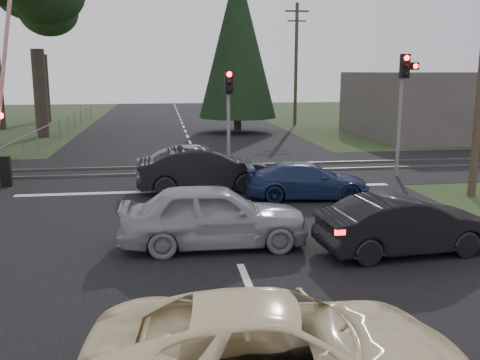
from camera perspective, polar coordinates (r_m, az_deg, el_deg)
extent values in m
plane|color=#273D1B|center=(10.85, 0.63, -10.48)|extent=(120.00, 120.00, 0.00)
cube|color=black|center=(20.40, -3.72, 0.03)|extent=(14.00, 100.00, 0.01)
cube|color=black|center=(22.36, -4.14, 1.05)|extent=(120.00, 8.00, 0.01)
cube|color=silver|center=(18.65, -3.27, -1.04)|extent=(13.00, 0.35, 0.00)
cube|color=#59544C|center=(21.57, -3.98, 0.78)|extent=(120.00, 0.12, 0.10)
cube|color=#59544C|center=(23.14, -4.28, 1.51)|extent=(120.00, 0.12, 0.10)
sphere|color=#FF0C07|center=(20.41, -24.21, 6.27)|extent=(0.22, 0.22, 0.22)
cube|color=black|center=(20.81, -23.72, 0.82)|extent=(0.35, 0.25, 1.10)
cube|color=red|center=(20.45, -23.97, 10.38)|extent=(1.16, 0.10, 5.93)
cylinder|color=slate|center=(21.64, 16.60, 5.32)|extent=(0.14, 0.14, 3.80)
cube|color=black|center=(21.37, 17.17, 11.53)|extent=(0.32, 0.24, 0.90)
sphere|color=#FF0C07|center=(21.26, 17.37, 12.33)|extent=(0.20, 0.20, 0.20)
sphere|color=black|center=(21.26, 17.32, 11.52)|extent=(0.18, 0.18, 0.18)
sphere|color=black|center=(21.26, 17.27, 10.72)|extent=(0.18, 0.18, 0.18)
cube|color=black|center=(21.54, 18.10, 11.47)|extent=(0.28, 0.22, 0.28)
sphere|color=#FF0C07|center=(21.43, 18.24, 11.46)|extent=(0.18, 0.18, 0.18)
cylinder|color=slate|center=(21.04, -1.23, 4.80)|extent=(0.14, 0.14, 3.20)
cube|color=black|center=(20.72, -1.19, 10.38)|extent=(0.32, 0.24, 0.90)
sphere|color=#FF0C07|center=(20.58, -1.15, 11.21)|extent=(0.20, 0.20, 0.20)
sphere|color=black|center=(20.59, -1.15, 10.38)|extent=(0.18, 0.18, 0.18)
sphere|color=black|center=(20.60, -1.14, 9.54)|extent=(0.18, 0.18, 0.18)
cylinder|color=#4C3D2D|center=(41.19, 5.99, 12.08)|extent=(0.26, 0.26, 9.00)
cube|color=#4C3D2D|center=(41.41, 6.11, 17.48)|extent=(1.80, 0.12, 0.12)
cube|color=#4C3D2D|center=(41.34, 6.09, 16.52)|extent=(1.40, 0.10, 0.10)
cylinder|color=#4C3D2D|center=(65.71, 0.53, 11.91)|extent=(0.26, 0.26, 9.00)
cube|color=#4C3D2D|center=(65.85, 0.54, 15.31)|extent=(1.80, 0.12, 0.12)
cube|color=#4C3D2D|center=(65.81, 0.54, 14.70)|extent=(1.40, 0.10, 0.10)
cylinder|color=#473D33|center=(35.74, -20.53, 8.63)|extent=(0.80, 0.80, 5.40)
cylinder|color=#473D33|center=(46.91, -20.16, 9.17)|extent=(0.80, 0.80, 5.40)
ellipsoid|color=black|center=(47.22, -20.76, 17.55)|extent=(6.00, 6.00, 7.20)
cylinder|color=#473D33|center=(36.42, -0.27, 6.71)|extent=(0.50, 0.50, 2.00)
cone|color=black|center=(36.34, -0.27, 14.59)|extent=(5.20, 5.20, 10.00)
cube|color=#59514C|center=(37.51, 23.38, 7.44)|extent=(14.00, 10.00, 4.00)
imported|color=#FCEAB5|center=(6.96, 4.33, -17.81)|extent=(4.95, 2.67, 1.32)
imported|color=black|center=(12.65, 17.28, -4.62)|extent=(4.11, 1.74, 1.32)
imported|color=gray|center=(12.55, -2.81, -3.80)|extent=(4.44, 1.85, 1.50)
imported|color=navy|center=(17.44, 7.16, -0.08)|extent=(4.14, 1.98, 1.16)
imported|color=black|center=(18.36, -3.89, 1.12)|extent=(4.69, 1.90, 1.51)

